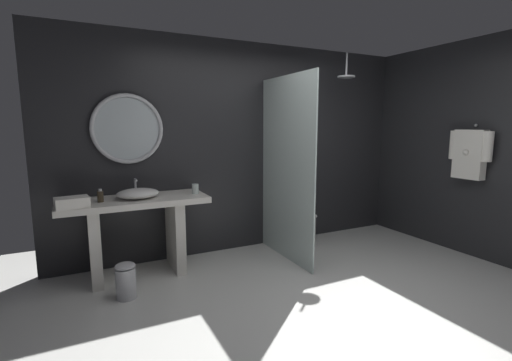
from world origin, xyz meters
TOP-DOWN VIEW (x-y plane):
  - ground_plane at (0.00, 0.00)m, footprint 5.76×5.76m
  - back_wall_panel at (0.00, 1.90)m, footprint 4.80×0.10m
  - side_wall_right at (2.35, 0.76)m, footprint 0.10×2.47m
  - vanity_counter at (-1.44, 1.53)m, footprint 1.47×0.59m
  - vessel_sink at (-1.41, 1.52)m, footprint 0.43×0.35m
  - tumbler_cup at (-0.80, 1.50)m, footprint 0.07×0.07m
  - soap_dispenser at (-1.77, 1.49)m, footprint 0.06×0.06m
  - round_wall_mirror at (-1.44, 1.81)m, footprint 0.76×0.05m
  - shower_glass_panel at (0.23, 1.27)m, footprint 0.02×1.15m
  - rain_shower_head at (1.24, 1.47)m, footprint 0.22×0.22m
  - hanging_bathrobe at (2.21, 0.37)m, footprint 0.20×0.51m
  - toilet at (0.65, 1.63)m, footprint 0.41×0.57m
  - waste_bin at (-1.62, 1.03)m, footprint 0.18×0.18m
  - folded_hand_towel at (-2.02, 1.34)m, footprint 0.31×0.23m

SIDE VIEW (x-z plane):
  - ground_plane at x=0.00m, z-range 0.00..0.00m
  - waste_bin at x=-1.62m, z-range 0.00..0.34m
  - toilet at x=0.65m, z-range -0.01..0.54m
  - vanity_counter at x=-1.44m, z-range 0.14..0.97m
  - folded_hand_towel at x=-2.02m, z-range 0.83..0.93m
  - vessel_sink at x=-1.41m, z-range 0.79..0.98m
  - tumbler_cup at x=-0.80m, z-range 0.83..0.94m
  - soap_dispenser at x=-1.77m, z-range 0.83..0.96m
  - shower_glass_panel at x=0.23m, z-range 0.00..2.15m
  - hanging_bathrobe at x=2.21m, z-range 0.95..1.59m
  - back_wall_panel at x=0.00m, z-range 0.00..2.60m
  - side_wall_right at x=2.35m, z-range 0.00..2.60m
  - round_wall_mirror at x=-1.44m, z-range 1.17..1.92m
  - rain_shower_head at x=1.24m, z-range 2.07..2.38m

